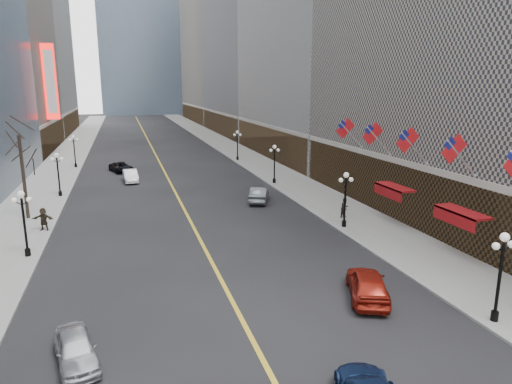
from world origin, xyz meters
TOP-DOWN VIEW (x-y plane):
  - sidewalk_east at (14.00, 70.00)m, footprint 6.00×230.00m
  - sidewalk_west at (-14.00, 70.00)m, footprint 6.00×230.00m
  - lane_line at (0.00, 80.00)m, footprint 0.25×200.00m
  - bldg_east_c at (29.88, 106.00)m, footprint 26.60×40.60m
  - bldg_east_d at (29.90, 149.00)m, footprint 26.60×46.60m
  - streetlamp_east_0 at (11.80, 14.00)m, footprint 1.26×0.44m
  - streetlamp_east_1 at (11.80, 30.00)m, footprint 1.26×0.44m
  - streetlamp_east_2 at (11.80, 48.00)m, footprint 1.26×0.44m
  - streetlamp_east_3 at (11.80, 66.00)m, footprint 1.26×0.44m
  - streetlamp_west_1 at (-11.80, 30.00)m, footprint 1.26×0.44m
  - streetlamp_west_2 at (-11.80, 48.00)m, footprint 1.26×0.44m
  - streetlamp_west_3 at (-11.80, 66.00)m, footprint 1.26×0.44m
  - flag_2 at (15.31, 22.00)m, footprint 2.87×0.12m
  - flag_3 at (15.31, 27.00)m, footprint 2.87×0.12m
  - flag_4 at (15.31, 32.00)m, footprint 2.87×0.12m
  - flag_5 at (15.31, 37.00)m, footprint 2.87×0.12m
  - awning_b at (16.11, 22.00)m, footprint 1.40×4.00m
  - awning_c at (16.11, 30.00)m, footprint 1.40×4.00m
  - theatre_marquee at (-15.88, 80.00)m, footprint 2.00×0.55m
  - tree_west_far at (-13.50, 40.00)m, footprint 3.60×3.60m
  - car_nb_near at (-7.56, 16.19)m, footprint 2.39×4.18m
  - car_nb_mid at (-4.55, 54.10)m, footprint 1.89×4.60m
  - car_nb_far at (-5.61, 61.21)m, footprint 3.59×5.24m
  - car_sb_mid at (7.19, 18.18)m, footprint 3.64×5.28m
  - car_sb_far at (7.63, 40.35)m, footprint 3.30×5.02m
  - ped_east_walk at (13.04, 32.34)m, footprint 0.97×0.82m
  - ped_west_far at (-11.60, 35.82)m, footprint 1.77×0.98m

SIDE VIEW (x-z plane):
  - lane_line at x=0.00m, z-range 0.00..0.02m
  - sidewalk_east at x=14.00m, z-range 0.00..0.15m
  - sidewalk_west at x=-14.00m, z-range 0.00..0.15m
  - car_nb_far at x=-5.61m, z-range 0.00..1.33m
  - car_nb_near at x=-7.56m, z-range 0.00..1.34m
  - car_nb_mid at x=-4.55m, z-range 0.00..1.48m
  - car_sb_far at x=7.63m, z-range 0.00..1.56m
  - car_sb_mid at x=7.19m, z-range 0.00..1.67m
  - ped_east_walk at x=13.04m, z-range 0.15..1.90m
  - ped_west_far at x=-11.60m, z-range 0.15..1.98m
  - streetlamp_east_0 at x=11.80m, z-range 0.64..5.16m
  - streetlamp_east_1 at x=11.80m, z-range 0.64..5.16m
  - streetlamp_east_2 at x=11.80m, z-range 0.64..5.16m
  - streetlamp_east_3 at x=11.80m, z-range 0.64..5.16m
  - streetlamp_west_1 at x=-11.80m, z-range 0.64..5.16m
  - streetlamp_west_2 at x=-11.80m, z-range 0.64..5.16m
  - streetlamp_west_3 at x=-11.80m, z-range 0.64..5.16m
  - awning_b at x=16.11m, z-range 2.62..3.54m
  - awning_c at x=16.11m, z-range 2.62..3.54m
  - tree_west_far at x=-13.50m, z-range 2.28..10.20m
  - flag_2 at x=15.31m, z-range 5.85..8.72m
  - flag_3 at x=15.31m, z-range 5.85..8.72m
  - flag_4 at x=15.31m, z-range 5.85..8.72m
  - flag_5 at x=15.31m, z-range 5.85..8.72m
  - theatre_marquee at x=-15.88m, z-range 6.00..18.00m
  - bldg_east_c at x=29.88m, z-range -0.22..48.58m
  - bldg_east_d at x=29.90m, z-range -0.23..62.57m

